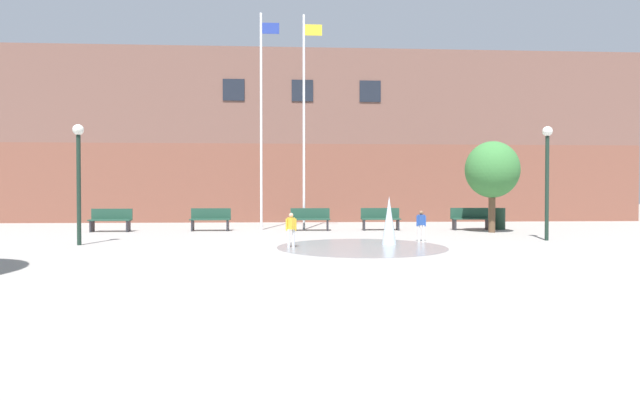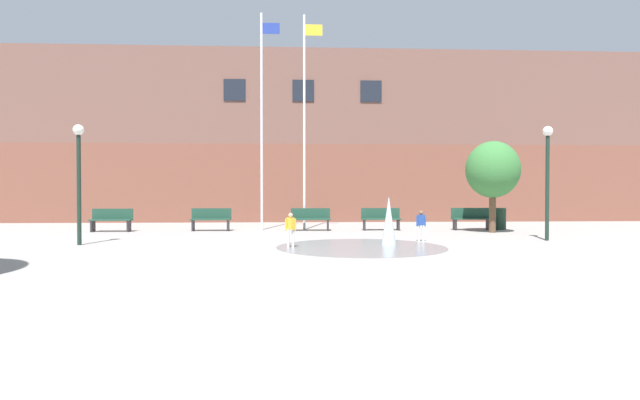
{
  "view_description": "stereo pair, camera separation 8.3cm",
  "coord_description": "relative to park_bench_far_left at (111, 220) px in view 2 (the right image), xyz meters",
  "views": [
    {
      "loc": [
        -0.49,
        -8.92,
        1.61
      ],
      "look_at": [
        0.45,
        8.25,
        1.3
      ],
      "focal_mm": 28.0,
      "sensor_mm": 36.0,
      "label": 1
    },
    {
      "loc": [
        -0.4,
        -8.92,
        1.61
      ],
      "look_at": [
        0.45,
        8.25,
        1.3
      ],
      "focal_mm": 28.0,
      "sensor_mm": 36.0,
      "label": 2
    }
  ],
  "objects": [
    {
      "name": "ground_plane",
      "position": [
        7.68,
        -11.17,
        -0.48
      ],
      "size": [
        100.0,
        100.0,
        0.0
      ],
      "primitive_type": "plane",
      "color": "gray"
    },
    {
      "name": "library_building",
      "position": [
        7.68,
        8.59,
        4.02
      ],
      "size": [
        36.0,
        6.05,
        8.99
      ],
      "color": "brown",
      "rests_on": "ground"
    },
    {
      "name": "splash_fountain",
      "position": [
        9.71,
        -5.5,
        -0.05
      ],
      "size": [
        4.87,
        4.87,
        1.45
      ],
      "color": "gray",
      "rests_on": "ground"
    },
    {
      "name": "park_bench_far_left",
      "position": [
        0.0,
        0.0,
        0.0
      ],
      "size": [
        1.6,
        0.44,
        0.91
      ],
      "color": "#28282D",
      "rests_on": "ground"
    },
    {
      "name": "park_bench_left_of_flagpoles",
      "position": [
        3.86,
        0.23,
        0.0
      ],
      "size": [
        1.6,
        0.44,
        0.91
      ],
      "color": "#28282D",
      "rests_on": "ground"
    },
    {
      "name": "park_bench_under_left_flagpole",
      "position": [
        7.89,
        0.13,
        0.0
      ],
      "size": [
        1.6,
        0.44,
        0.91
      ],
      "color": "#28282D",
      "rests_on": "ground"
    },
    {
      "name": "park_bench_center",
      "position": [
        10.79,
        0.19,
        0.0
      ],
      "size": [
        1.6,
        0.44,
        0.91
      ],
      "color": "#28282D",
      "rests_on": "ground"
    },
    {
      "name": "park_bench_near_trashcan",
      "position": [
        14.54,
        0.17,
        0.0
      ],
      "size": [
        1.6,
        0.44,
        0.91
      ],
      "color": "#28282D",
      "rests_on": "ground"
    },
    {
      "name": "child_with_pink_shirt",
      "position": [
        11.28,
        -4.4,
        0.1
      ],
      "size": [
        0.31,
        0.22,
        0.99
      ],
      "rotation": [
        0.0,
        0.0,
        0.56
      ],
      "color": "silver",
      "rests_on": "ground"
    },
    {
      "name": "child_in_fountain",
      "position": [
        7.14,
        -5.91,
        0.1
      ],
      "size": [
        0.31,
        0.24,
        0.99
      ],
      "rotation": [
        0.0,
        0.0,
        -0.85
      ],
      "color": "silver",
      "rests_on": "ground"
    },
    {
      "name": "flagpole_left",
      "position": [
        5.91,
        0.64,
        4.25
      ],
      "size": [
        0.8,
        0.1,
        8.94
      ],
      "color": "silver",
      "rests_on": "ground"
    },
    {
      "name": "flagpole_right",
      "position": [
        7.68,
        0.64,
        4.23
      ],
      "size": [
        0.8,
        0.1,
        8.9
      ],
      "color": "silver",
      "rests_on": "ground"
    },
    {
      "name": "lamp_post_left_lane",
      "position": [
        0.84,
        -4.93,
        1.89
      ],
      "size": [
        0.32,
        0.32,
        3.59
      ],
      "color": "#192D23",
      "rests_on": "ground"
    },
    {
      "name": "lamp_post_right_lane",
      "position": [
        15.45,
        -4.31,
        1.96
      ],
      "size": [
        0.32,
        0.32,
        3.71
      ],
      "color": "#192D23",
      "rests_on": "ground"
    },
    {
      "name": "trash_can",
      "position": [
        15.8,
        0.36,
        -0.03
      ],
      "size": [
        0.56,
        0.56,
        0.9
      ],
      "primitive_type": "cylinder",
      "color": "#193323",
      "rests_on": "ground"
    },
    {
      "name": "street_tree_near_building",
      "position": [
        14.91,
        -1.16,
        1.95
      ],
      "size": [
        2.06,
        2.06,
        3.54
      ],
      "color": "brown",
      "rests_on": "ground"
    }
  ]
}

